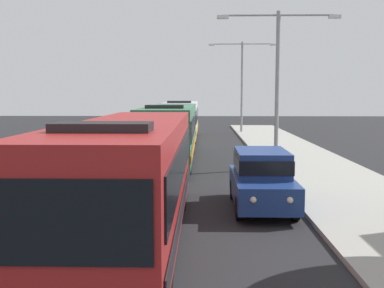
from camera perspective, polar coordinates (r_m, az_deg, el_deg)
name	(u,v)px	position (r m, az deg, el deg)	size (l,w,h in m)	color
bus_lead	(132,174)	(11.89, -7.36, -3.71)	(2.58, 11.17, 3.21)	maroon
bus_second_in_line	(170,132)	(25.17, -2.69, 1.54)	(2.58, 11.66, 3.21)	#33724C
bus_middle	(182,119)	(37.98, -1.30, 3.10)	(2.58, 11.48, 3.21)	silver
white_suv	(262,177)	(15.27, 8.53, -4.03)	(1.86, 4.52, 1.90)	navy
streetlamp_mid	(277,71)	(23.23, 10.45, 8.79)	(5.92, 0.28, 7.53)	gray
streetlamp_far	(242,77)	(44.28, 6.15, 8.20)	(6.29, 0.28, 8.41)	gray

